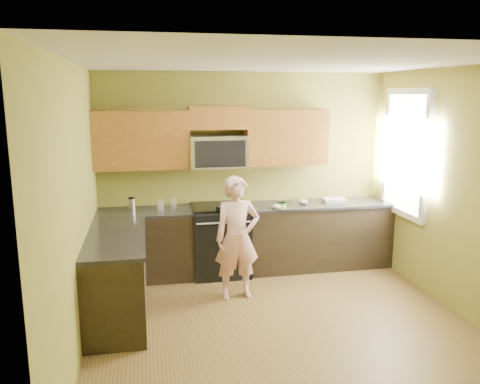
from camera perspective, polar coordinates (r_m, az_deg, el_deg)
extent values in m
plane|color=brown|center=(5.29, 5.03, -15.58)|extent=(4.00, 4.00, 0.00)
plane|color=white|center=(4.73, 5.62, 15.02)|extent=(4.00, 4.00, 0.00)
plane|color=olive|center=(6.74, 0.52, 2.47)|extent=(4.00, 0.00, 4.00)
plane|color=olive|center=(3.04, 16.10, -9.19)|extent=(4.00, 0.00, 4.00)
plane|color=olive|center=(4.69, -18.87, -2.13)|extent=(0.00, 4.00, 4.00)
plane|color=olive|center=(5.72, 24.91, -0.21)|extent=(0.00, 4.00, 4.00)
cube|color=black|center=(6.66, 1.03, -5.68)|extent=(4.00, 0.60, 0.88)
cube|color=black|center=(5.49, -14.29, -9.83)|extent=(0.60, 1.60, 0.88)
cube|color=black|center=(6.53, 1.06, -1.85)|extent=(4.00, 0.62, 0.04)
cube|color=black|center=(5.35, -14.43, -5.23)|extent=(0.62, 1.60, 0.04)
cube|color=brown|center=(6.43, -2.70, 8.75)|extent=(0.76, 0.33, 0.30)
imported|color=#E97D74|center=(5.73, -0.33, -5.44)|extent=(0.55, 0.38, 1.47)
cube|color=#B27F47|center=(6.50, 4.22, -1.68)|extent=(0.14, 0.14, 0.01)
ellipsoid|color=silver|center=(6.39, 4.35, -1.72)|extent=(0.14, 0.14, 0.06)
ellipsoid|color=silver|center=(6.70, 7.48, -1.14)|extent=(0.13, 0.14, 0.07)
cube|color=white|center=(6.89, 11.06, -0.97)|extent=(0.33, 0.28, 0.05)
cylinder|color=silver|center=(6.46, -9.27, -1.42)|extent=(0.09, 0.09, 0.12)
cylinder|color=silver|center=(6.40, -9.32, -1.54)|extent=(0.07, 0.07, 0.12)
cylinder|color=silver|center=(6.51, -7.87, -1.28)|extent=(0.07, 0.07, 0.12)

